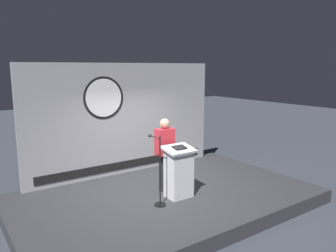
# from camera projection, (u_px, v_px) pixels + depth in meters

# --- Properties ---
(ground_plane) EXTENTS (40.00, 40.00, 0.00)m
(ground_plane) POSITION_uv_depth(u_px,v_px,m) (166.00, 206.00, 7.34)
(ground_plane) COLOR #383D47
(stage_platform) EXTENTS (6.40, 4.00, 0.30)m
(stage_platform) POSITION_uv_depth(u_px,v_px,m) (166.00, 199.00, 7.31)
(stage_platform) COLOR #333338
(stage_platform) RESTS_ON ground
(banner_display) EXTENTS (5.28, 0.12, 2.85)m
(banner_display) POSITION_uv_depth(u_px,v_px,m) (125.00, 119.00, 8.51)
(banner_display) COLOR #9E9EA3
(banner_display) RESTS_ON stage_platform
(podium) EXTENTS (0.64, 0.50, 1.12)m
(podium) POSITION_uv_depth(u_px,v_px,m) (179.00, 172.00, 6.99)
(podium) COLOR silver
(podium) RESTS_ON stage_platform
(speaker_person) EXTENTS (0.40, 0.26, 1.64)m
(speaker_person) POSITION_uv_depth(u_px,v_px,m) (165.00, 154.00, 7.31)
(speaker_person) COLOR black
(speaker_person) RESTS_ON stage_platform
(microphone_stand) EXTENTS (0.24, 0.53, 1.42)m
(microphone_stand) POSITION_uv_depth(u_px,v_px,m) (159.00, 181.00, 6.60)
(microphone_stand) COLOR black
(microphone_stand) RESTS_ON stage_platform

